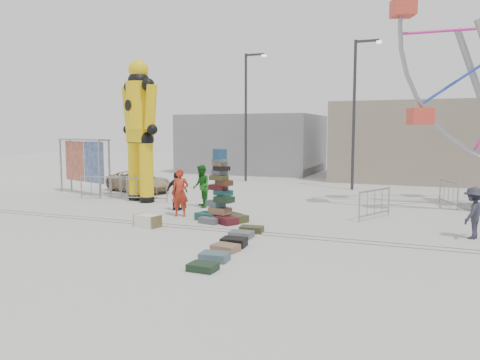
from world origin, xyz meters
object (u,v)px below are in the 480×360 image
at_px(pedestrian_green, 201,186).
at_px(barricade_wheel_back, 448,193).
at_px(lamp_post_left, 247,110).
at_px(parked_suv, 139,181).
at_px(barricade_wheel_front, 375,204).
at_px(barricade_dummy_b, 128,187).
at_px(crash_test_dummy, 140,125).
at_px(banner_scaffold, 84,153).
at_px(lamp_post_right, 356,107).
at_px(barricade_dummy_c, 147,190).
at_px(barricade_dummy_a, 101,187).
at_px(pedestrian_grey, 473,213).
at_px(pedestrian_black, 177,191).
at_px(steamer_trunk, 147,221).
at_px(suitcase_tower, 221,201).
at_px(pedestrian_red, 180,193).

bearing_deg(pedestrian_green, barricade_wheel_back, 79.62).
distance_m(lamp_post_left, parked_suv, 8.77).
height_order(barricade_wheel_front, pedestrian_green, pedestrian_green).
bearing_deg(barricade_dummy_b, crash_test_dummy, -20.99).
height_order(banner_scaffold, barricade_wheel_front, banner_scaffold).
bearing_deg(barricade_wheel_back, lamp_post_right, -150.49).
relative_size(barricade_dummy_c, barricade_wheel_back, 1.00).
relative_size(barricade_wheel_back, parked_suv, 0.50).
bearing_deg(barricade_dummy_a, pedestrian_grey, -22.43).
height_order(barricade_wheel_front, barricade_wheel_back, same).
xyz_separation_m(barricade_dummy_a, barricade_dummy_c, (2.49, 0.04, 0.00)).
bearing_deg(banner_scaffold, parked_suv, 63.46).
relative_size(barricade_dummy_a, pedestrian_black, 1.28).
xyz_separation_m(lamp_post_right, barricade_wheel_back, (4.55, -4.18, -3.93)).
relative_size(steamer_trunk, barricade_wheel_back, 0.42).
relative_size(crash_test_dummy, pedestrian_black, 4.19).
relative_size(lamp_post_left, parked_suv, 1.99).
xyz_separation_m(lamp_post_left, steamer_trunk, (1.98, -14.64, -4.28)).
xyz_separation_m(lamp_post_right, suitcase_tower, (-3.12, -10.83, -3.76)).
xyz_separation_m(suitcase_tower, pedestrian_red, (-1.80, 0.31, 0.18)).
relative_size(barricade_dummy_b, pedestrian_red, 1.11).
height_order(lamp_post_left, barricade_dummy_c, lamp_post_left).
bearing_deg(banner_scaffold, pedestrian_red, -5.75).
relative_size(barricade_dummy_b, pedestrian_grey, 1.29).
height_order(lamp_post_right, suitcase_tower, lamp_post_right).
bearing_deg(pedestrian_black, barricade_dummy_a, -18.17).
distance_m(barricade_dummy_a, barricade_dummy_b, 1.27).
bearing_deg(pedestrian_black, suitcase_tower, 149.45).
relative_size(banner_scaffold, pedestrian_grey, 2.49).
height_order(lamp_post_left, crash_test_dummy, lamp_post_left).
height_order(pedestrian_green, parked_suv, pedestrian_green).
height_order(crash_test_dummy, barricade_wheel_back, crash_test_dummy).
bearing_deg(barricade_dummy_c, pedestrian_red, -45.41).
distance_m(lamp_post_left, barricade_wheel_back, 13.68).
relative_size(lamp_post_left, barricade_dummy_a, 4.00).
height_order(crash_test_dummy, barricade_dummy_a, crash_test_dummy).
bearing_deg(suitcase_tower, parked_suv, 163.75).
distance_m(lamp_post_right, lamp_post_left, 7.28).
height_order(barricade_dummy_a, pedestrian_red, pedestrian_red).
height_order(barricade_dummy_a, barricade_wheel_back, same).
distance_m(barricade_dummy_c, barricade_wheel_back, 13.19).
bearing_deg(pedestrian_grey, crash_test_dummy, -78.02).
relative_size(lamp_post_right, barricade_wheel_front, 4.00).
bearing_deg(lamp_post_right, pedestrian_black, -121.23).
relative_size(lamp_post_right, crash_test_dummy, 1.22).
height_order(barricade_wheel_back, pedestrian_grey, pedestrian_grey).
relative_size(banner_scaffold, pedestrian_black, 2.47).
xyz_separation_m(lamp_post_left, barricade_wheel_front, (8.91, -10.30, -3.93)).
bearing_deg(lamp_post_right, steamer_trunk, -111.65).
bearing_deg(pedestrian_green, pedestrian_black, -62.96).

